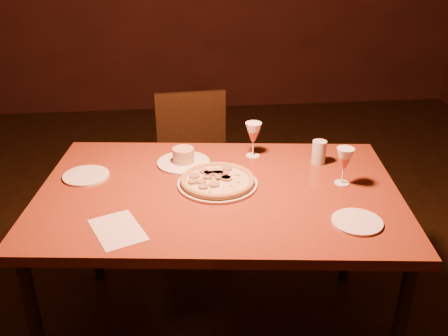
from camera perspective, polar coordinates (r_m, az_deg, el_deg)
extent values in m
cube|color=maroon|center=(2.05, -0.61, -2.94)|extent=(1.57, 1.12, 0.04)
cylinder|color=black|center=(2.71, -14.78, -5.76)|extent=(0.05, 0.05, 0.75)
cylinder|color=black|center=(2.68, 14.26, -6.03)|extent=(0.05, 0.05, 0.75)
cube|color=black|center=(2.95, -3.19, -0.32)|extent=(0.45, 0.45, 0.04)
cube|color=black|center=(3.04, -3.79, 5.03)|extent=(0.42, 0.06, 0.40)
cylinder|color=black|center=(2.90, -5.98, -6.24)|extent=(0.04, 0.04, 0.43)
cylinder|color=black|center=(3.19, -6.53, -2.99)|extent=(0.04, 0.04, 0.43)
cylinder|color=black|center=(2.94, 0.67, -5.62)|extent=(0.04, 0.04, 0.43)
cylinder|color=black|center=(3.23, -0.50, -2.47)|extent=(0.04, 0.04, 0.43)
cylinder|color=white|center=(2.07, -0.75, -1.80)|extent=(0.33, 0.33, 0.01)
cylinder|color=beige|center=(2.07, -0.75, -1.50)|extent=(0.30, 0.30, 0.01)
torus|color=tan|center=(2.07, -0.76, -1.35)|extent=(0.31, 0.31, 0.02)
cylinder|color=white|center=(2.26, -4.63, 0.61)|extent=(0.24, 0.24, 0.01)
cylinder|color=tan|center=(2.25, -4.66, 1.48)|extent=(0.10, 0.10, 0.07)
cylinder|color=#B4BFC5|center=(2.28, 10.80, 1.79)|extent=(0.06, 0.06, 0.11)
cylinder|color=white|center=(2.22, -15.49, -0.86)|extent=(0.20, 0.20, 0.01)
cylinder|color=white|center=(1.89, 14.97, -5.97)|extent=(0.18, 0.18, 0.01)
cube|color=beige|center=(1.82, -12.06, -6.92)|extent=(0.23, 0.27, 0.00)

